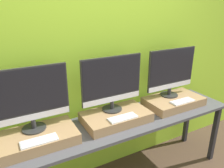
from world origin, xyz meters
name	(u,v)px	position (x,y,z in m)	size (l,w,h in m)	color
wall_back	(101,62)	(0.00, 0.63, 1.30)	(8.00, 0.04, 2.60)	#9ED12D
workbench	(117,128)	(0.00, 0.28, 0.70)	(2.62, 0.56, 0.77)	#47474C
wooden_riser_left	(37,138)	(-0.76, 0.30, 0.81)	(0.65, 0.38, 0.09)	#99754C
monitor_left	(30,97)	(-0.76, 0.38, 1.16)	(0.63, 0.20, 0.55)	#282828
keyboard_left	(39,141)	(-0.76, 0.18, 0.87)	(0.28, 0.11, 0.01)	silver
wooden_riser_center	(116,117)	(0.00, 0.30, 0.81)	(0.65, 0.38, 0.09)	#99754C
monitor_center	(112,82)	(0.00, 0.38, 1.16)	(0.63, 0.20, 0.55)	#282828
keyboard_center	(123,118)	(0.00, 0.18, 0.87)	(0.28, 0.11, 0.01)	silver
wooden_riser_right	(173,101)	(0.76, 0.30, 0.81)	(0.65, 0.38, 0.09)	#99754C
monitor_right	(171,71)	(0.76, 0.38, 1.16)	(0.63, 0.20, 0.55)	#282828
keyboard_right	(182,101)	(0.76, 0.18, 0.87)	(0.28, 0.11, 0.01)	silver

